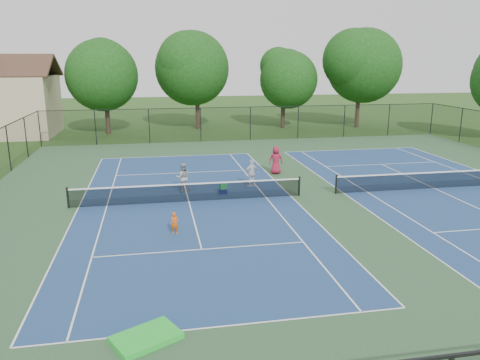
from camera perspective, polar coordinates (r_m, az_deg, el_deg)
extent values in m
plane|color=#234716|center=(25.83, 9.42, -1.79)|extent=(140.00, 140.00, 0.00)
cube|color=#2B4A2A|center=(25.83, 9.42, -1.78)|extent=(36.00, 36.00, 0.01)
cube|color=navy|center=(24.40, -6.26, -2.62)|extent=(10.97, 23.77, 0.00)
cube|color=white|center=(35.91, -7.74, 2.92)|extent=(10.97, 0.06, 0.00)
cube|color=white|center=(13.55, -2.16, -17.40)|extent=(10.97, 0.06, 0.00)
cube|color=white|center=(24.65, -19.09, -3.17)|extent=(0.06, 23.77, 0.00)
cube|color=white|center=(25.36, 6.19, -1.95)|extent=(0.06, 23.77, 0.00)
cube|color=white|center=(24.48, -15.92, -3.05)|extent=(0.06, 23.77, 0.00)
cube|color=white|center=(25.02, 3.18, -2.12)|extent=(0.06, 23.77, 0.00)
cube|color=white|center=(30.57, -7.19, 0.88)|extent=(8.23, 0.06, 0.00)
cube|color=white|center=(18.40, -4.69, -8.42)|extent=(8.23, 0.06, 0.00)
cube|color=white|center=(24.40, -6.26, -2.61)|extent=(0.06, 12.80, 0.00)
cylinder|color=black|center=(24.59, -20.26, -2.06)|extent=(0.10, 0.10, 1.07)
cylinder|color=black|center=(25.36, 7.23, -0.76)|extent=(0.10, 0.10, 1.07)
cube|color=black|center=(24.27, -6.29, -1.59)|extent=(11.90, 0.01, 0.90)
cube|color=white|center=(24.14, -6.32, -0.49)|extent=(11.90, 0.04, 0.07)
cube|color=navy|center=(28.93, 22.58, -0.94)|extent=(10.97, 23.77, 0.00)
cube|color=white|center=(39.13, 13.23, 3.62)|extent=(10.97, 0.06, 0.00)
cube|color=white|center=(26.37, 12.52, -1.57)|extent=(0.06, 23.77, 0.00)
cube|color=white|center=(26.93, 15.20, -1.40)|extent=(0.06, 23.77, 0.00)
cube|color=white|center=(34.29, 16.86, 1.86)|extent=(8.23, 0.06, 0.00)
cube|color=white|center=(28.93, 22.58, -0.93)|extent=(0.06, 12.80, 0.00)
cylinder|color=black|center=(26.06, 11.64, -0.53)|extent=(0.10, 0.10, 1.07)
cube|color=black|center=(28.82, 22.67, -0.06)|extent=(11.90, 0.01, 0.90)
cube|color=white|center=(28.71, 22.76, 0.87)|extent=(11.90, 0.04, 0.07)
cylinder|color=black|center=(42.70, -23.23, 5.74)|extent=(0.08, 0.08, 3.00)
cylinder|color=black|center=(41.94, -17.21, 6.13)|extent=(0.08, 0.08, 3.00)
cylinder|color=black|center=(41.66, -11.02, 6.46)|extent=(0.08, 0.08, 3.00)
cylinder|color=black|center=(41.86, -4.81, 6.71)|extent=(0.08, 0.08, 3.00)
cylinder|color=black|center=(42.54, 1.27, 6.88)|extent=(0.08, 0.08, 3.00)
cylinder|color=black|center=(43.68, 7.10, 6.98)|extent=(0.08, 0.08, 3.00)
cylinder|color=black|center=(45.23, 12.59, 7.00)|extent=(0.08, 0.08, 3.00)
cylinder|color=black|center=(47.17, 17.67, 6.96)|extent=(0.08, 0.08, 3.00)
cylinder|color=black|center=(49.44, 22.31, 6.88)|extent=(0.08, 0.08, 3.00)
cylinder|color=black|center=(34.08, -26.38, 3.44)|extent=(0.08, 0.08, 3.00)
cylinder|color=black|center=(45.75, 25.32, 6.04)|extent=(0.08, 0.08, 3.00)
cylinder|color=black|center=(38.37, -24.63, 4.72)|extent=(0.08, 0.08, 3.00)
cube|color=black|center=(42.54, 1.27, 6.88)|extent=(36.00, 0.01, 3.00)
cube|color=black|center=(42.37, 1.28, 8.89)|extent=(36.00, 0.05, 0.05)
cylinder|color=#2D2116|center=(47.77, -15.86, 7.66)|extent=(0.44, 0.44, 3.78)
sphere|color=#12390F|center=(47.50, -16.18, 12.16)|extent=(6.80, 6.80, 6.80)
sphere|color=#12390F|center=(47.48, -16.24, 12.96)|extent=(5.58, 5.58, 5.58)
sphere|color=#12390F|center=(47.47, -16.30, 13.75)|extent=(4.35, 4.35, 4.35)
cylinder|color=#2D2116|center=(49.75, -5.20, 8.61)|extent=(0.44, 0.44, 4.14)
sphere|color=#12390F|center=(49.49, -5.31, 13.40)|extent=(7.60, 7.60, 7.60)
sphere|color=#12390F|center=(49.49, -5.33, 14.12)|extent=(6.23, 6.23, 6.23)
sphere|color=#12390F|center=(49.49, -5.35, 14.85)|extent=(4.86, 4.86, 4.86)
cylinder|color=#2D2116|center=(50.45, 5.26, 8.28)|extent=(0.44, 0.44, 3.42)
sphere|color=#12390F|center=(50.20, 5.35, 12.09)|extent=(6.00, 6.00, 6.00)
sphere|color=#12390F|center=(50.17, 5.37, 12.89)|extent=(4.92, 4.92, 4.92)
sphere|color=#12390F|center=(50.16, 5.39, 13.70)|extent=(3.84, 3.84, 3.84)
cylinder|color=#2D2116|center=(52.22, 14.15, 8.61)|extent=(0.44, 0.44, 4.32)
sphere|color=#12390F|center=(51.98, 14.45, 13.33)|extent=(7.80, 7.80, 7.80)
sphere|color=#12390F|center=(51.98, 14.49, 14.01)|extent=(6.40, 6.40, 6.40)
sphere|color=#12390F|center=(51.98, 14.54, 14.68)|extent=(4.99, 4.99, 4.99)
cube|color=#422B1E|center=(52.29, -27.16, 12.35)|extent=(10.80, 4.10, 2.15)
imported|color=#E6590F|center=(19.91, -7.97, -5.26)|extent=(0.37, 0.25, 0.96)
imported|color=#9D9D9F|center=(26.05, -6.98, 0.31)|extent=(0.84, 0.67, 1.64)
imported|color=silver|center=(26.90, 1.43, 0.84)|extent=(1.02, 0.69, 1.61)
imported|color=maroon|center=(30.01, 4.39, 2.43)|extent=(0.95, 0.70, 1.79)
cube|color=navy|center=(25.64, -2.09, -1.40)|extent=(0.47, 0.38, 0.27)
cube|color=green|center=(25.55, -2.09, -0.72)|extent=(0.40, 0.34, 0.36)
cube|color=green|center=(13.19, -11.37, -18.32)|extent=(2.00, 1.76, 0.16)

